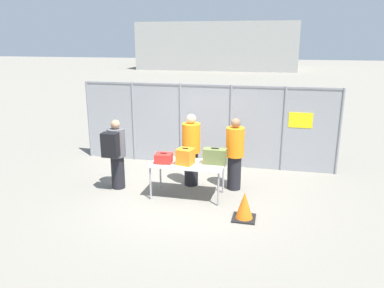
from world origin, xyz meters
TOP-DOWN VIEW (x-y plane):
  - ground_plane at (0.00, 0.00)m, footprint 120.00×120.00m
  - fence_section at (0.02, 2.22)m, footprint 7.04×0.07m
  - inspection_table at (0.06, -0.04)m, footprint 1.62×0.83m
  - suitcase_red at (-0.47, -0.10)m, footprint 0.40×0.35m
  - suitcase_orange at (0.02, -0.10)m, footprint 0.39×0.38m
  - suitcase_olive at (0.64, 0.07)m, footprint 0.50×0.25m
  - traveler_hooded at (-1.66, 0.01)m, footprint 0.41×0.63m
  - security_worker_near at (-0.02, 0.65)m, footprint 0.43×0.43m
  - security_worker_far at (1.01, 0.63)m, footprint 0.42×0.42m
  - utility_trailer at (1.19, 4.75)m, footprint 3.82×2.13m
  - distant_hangar at (-5.26, 39.27)m, footprint 17.90×11.72m
  - traffic_cone at (1.40, -0.87)m, footprint 0.45×0.45m

SIDE VIEW (x-z plane):
  - ground_plane at x=0.00m, z-range 0.00..0.00m
  - traffic_cone at x=1.40m, z-range -0.02..0.54m
  - utility_trailer at x=1.19m, z-range 0.07..0.71m
  - inspection_table at x=0.06m, z-range 0.33..1.10m
  - security_worker_far at x=1.01m, z-range 0.03..1.72m
  - suitcase_red at x=-0.47m, z-range 0.76..0.99m
  - security_worker_near at x=-0.02m, z-range 0.03..1.77m
  - traveler_hooded at x=-1.66m, z-range 0.08..1.73m
  - suitcase_olive at x=0.64m, z-range 0.76..1.13m
  - suitcase_orange at x=0.02m, z-range 0.76..1.14m
  - fence_section at x=0.02m, z-range 0.05..2.29m
  - distant_hangar at x=-5.26m, z-range 0.00..5.24m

